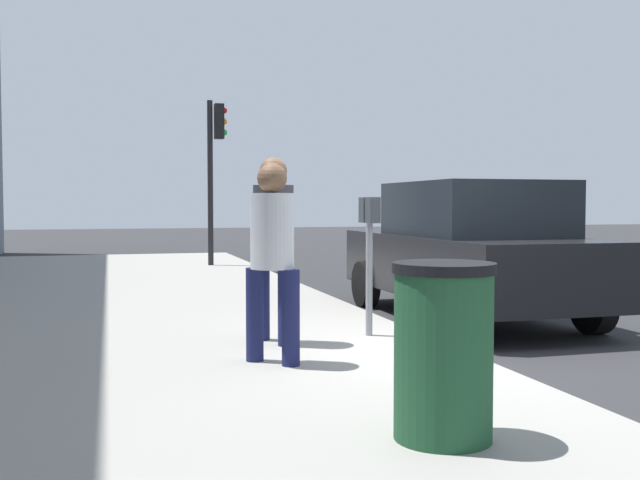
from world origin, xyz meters
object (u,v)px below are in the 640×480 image
at_px(trash_bin, 443,351).
at_px(pedestrian_at_meter, 273,234).
at_px(traffic_signal, 215,155).
at_px(parked_sedan_near, 469,250).
at_px(parking_meter, 369,236).
at_px(pedestrian_bystander, 272,248).

bearing_deg(trash_bin, pedestrian_at_meter, 5.43).
distance_m(traffic_signal, trash_bin, 12.63).
distance_m(pedestrian_at_meter, parked_sedan_near, 3.40).
bearing_deg(pedestrian_at_meter, traffic_signal, 62.16).
height_order(parked_sedan_near, trash_bin, parked_sedan_near).
distance_m(parking_meter, pedestrian_bystander, 1.61).
distance_m(parked_sedan_near, trash_bin, 5.50).
bearing_deg(pedestrian_at_meter, parking_meter, -16.17).
xyz_separation_m(pedestrian_bystander, parked_sedan_near, (2.58, -3.15, -0.23)).
bearing_deg(pedestrian_bystander, pedestrian_at_meter, 33.52).
height_order(pedestrian_at_meter, parked_sedan_near, pedestrian_at_meter).
bearing_deg(parked_sedan_near, parking_meter, 128.97).
xyz_separation_m(pedestrian_bystander, trash_bin, (-2.24, -0.51, -0.47)).
height_order(parking_meter, traffic_signal, traffic_signal).
xyz_separation_m(pedestrian_at_meter, pedestrian_bystander, (-0.90, 0.21, -0.08)).
bearing_deg(pedestrian_at_meter, trash_bin, -107.93).
height_order(pedestrian_at_meter, trash_bin, pedestrian_at_meter).
distance_m(parking_meter, trash_bin, 3.39).
bearing_deg(trash_bin, parking_meter, -12.52).
distance_m(parking_meter, pedestrian_at_meter, 1.03).
relative_size(parking_meter, parked_sedan_near, 0.32).
bearing_deg(pedestrian_at_meter, pedestrian_bystander, -126.31).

